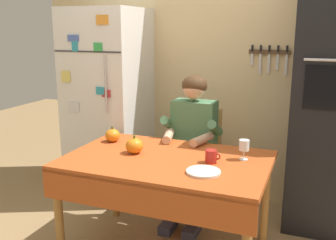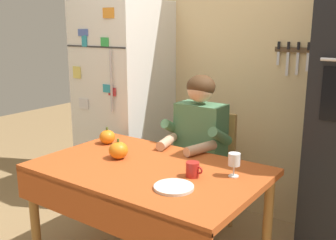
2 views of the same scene
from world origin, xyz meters
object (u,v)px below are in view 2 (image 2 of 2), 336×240
at_px(refrigerator, 124,103).
at_px(coffee_mug, 193,169).
at_px(dining_table, 146,180).
at_px(pumpkin_large, 107,137).
at_px(serving_tray, 174,187).
at_px(wine_glass, 234,160).
at_px(pumpkin_medium, 118,150).
at_px(seated_person, 196,144).
at_px(chair_behind_person, 208,166).

height_order(refrigerator, coffee_mug, refrigerator).
distance_m(dining_table, pumpkin_large, 0.61).
relative_size(coffee_mug, serving_tray, 0.49).
distance_m(wine_glass, serving_tray, 0.40).
height_order(wine_glass, pumpkin_medium, wine_glass).
distance_m(seated_person, serving_tray, 0.83).
distance_m(chair_behind_person, wine_glass, 0.86).
height_order(pumpkin_medium, serving_tray, pumpkin_medium).
bearing_deg(chair_behind_person, dining_table, -89.36).
xyz_separation_m(pumpkin_large, pumpkin_medium, (0.29, -0.20, 0.00)).
bearing_deg(pumpkin_large, pumpkin_medium, -34.38).
xyz_separation_m(refrigerator, seated_person, (0.94, -0.28, -0.16)).
bearing_deg(coffee_mug, refrigerator, 146.31).
xyz_separation_m(refrigerator, wine_glass, (1.45, -0.70, -0.06)).
bearing_deg(coffee_mug, chair_behind_person, 113.17).
bearing_deg(seated_person, serving_tray, -66.77).
bearing_deg(seated_person, dining_table, -89.16).
bearing_deg(wine_glass, pumpkin_large, 177.16).
bearing_deg(wine_glass, chair_behind_person, 129.95).
xyz_separation_m(coffee_mug, serving_tray, (0.01, -0.20, -0.04)).
height_order(coffee_mug, serving_tray, coffee_mug).
height_order(seated_person, serving_tray, seated_person).
relative_size(pumpkin_large, pumpkin_medium, 0.93).
bearing_deg(dining_table, wine_glass, 19.79).
relative_size(refrigerator, coffee_mug, 17.14).
height_order(chair_behind_person, serving_tray, chair_behind_person).
height_order(chair_behind_person, wine_glass, chair_behind_person).
height_order(refrigerator, pumpkin_large, refrigerator).
bearing_deg(seated_person, coffee_mug, -60.24).
distance_m(chair_behind_person, pumpkin_medium, 0.85).
xyz_separation_m(chair_behind_person, seated_person, (0.00, -0.19, 0.23)).
xyz_separation_m(seated_person, pumpkin_medium, (-0.24, -0.57, 0.06)).
xyz_separation_m(chair_behind_person, pumpkin_large, (-0.54, -0.56, 0.28)).
bearing_deg(coffee_mug, pumpkin_large, 167.37).
relative_size(dining_table, pumpkin_large, 11.22).
height_order(chair_behind_person, coffee_mug, chair_behind_person).
distance_m(pumpkin_large, serving_tray, 0.95).
bearing_deg(seated_person, pumpkin_large, -145.35).
bearing_deg(serving_tray, coffee_mug, 91.78).
xyz_separation_m(wine_glass, pumpkin_large, (-1.05, 0.05, -0.05)).
bearing_deg(refrigerator, seated_person, -16.53).
distance_m(chair_behind_person, pumpkin_large, 0.82).
xyz_separation_m(dining_table, pumpkin_medium, (-0.25, 0.03, 0.14)).
bearing_deg(dining_table, coffee_mug, 7.46).
distance_m(dining_table, seated_person, 0.61).
distance_m(dining_table, coffee_mug, 0.34).
xyz_separation_m(refrigerator, pumpkin_large, (0.40, -0.65, -0.11)).
height_order(dining_table, pumpkin_large, pumpkin_large).
height_order(coffee_mug, pumpkin_large, pumpkin_large).
bearing_deg(seated_person, refrigerator, 163.47).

